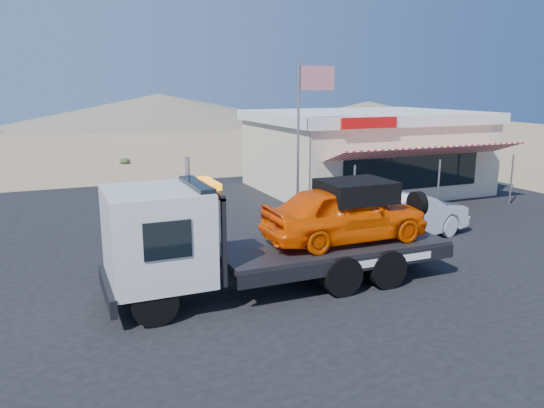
{
  "coord_description": "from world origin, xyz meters",
  "views": [
    {
      "loc": [
        -4.06,
        -13.66,
        5.1
      ],
      "look_at": [
        2.27,
        1.3,
        1.5
      ],
      "focal_mm": 35.0,
      "sensor_mm": 36.0,
      "label": 1
    }
  ],
  "objects_px": {
    "tow_truck": "(275,229)",
    "flagpole": "(304,123)",
    "white_sedan": "(404,215)",
    "jerky_store": "(363,150)"
  },
  "relations": [
    {
      "from": "tow_truck",
      "to": "jerky_store",
      "type": "xyz_separation_m",
      "value": [
        9.45,
        10.76,
        0.41
      ]
    },
    {
      "from": "white_sedan",
      "to": "jerky_store",
      "type": "relative_size",
      "value": 0.49
    },
    {
      "from": "tow_truck",
      "to": "white_sedan",
      "type": "bearing_deg",
      "value": 22.53
    },
    {
      "from": "tow_truck",
      "to": "flagpole",
      "type": "bearing_deg",
      "value": 58.24
    },
    {
      "from": "flagpole",
      "to": "white_sedan",
      "type": "bearing_deg",
      "value": -63.77
    },
    {
      "from": "tow_truck",
      "to": "flagpole",
      "type": "distance_m",
      "value": 7.7
    },
    {
      "from": "white_sedan",
      "to": "jerky_store",
      "type": "height_order",
      "value": "jerky_store"
    },
    {
      "from": "white_sedan",
      "to": "tow_truck",
      "type": "bearing_deg",
      "value": 98.7
    },
    {
      "from": "tow_truck",
      "to": "jerky_store",
      "type": "height_order",
      "value": "jerky_store"
    },
    {
      "from": "white_sedan",
      "to": "jerky_store",
      "type": "distance_m",
      "value": 9.19
    }
  ]
}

